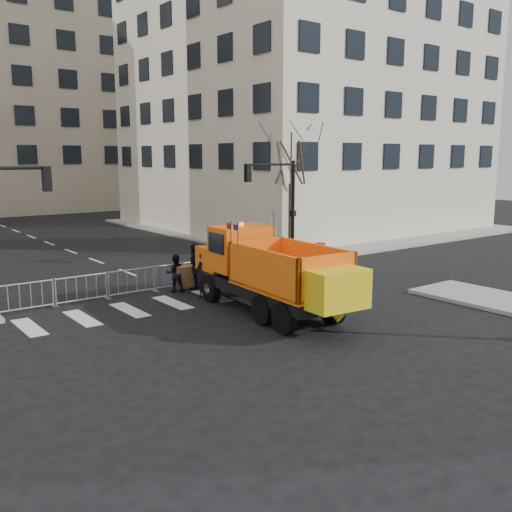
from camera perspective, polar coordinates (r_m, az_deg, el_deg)
ground at (r=18.66m, az=2.95°, el=-7.54°), size 120.00×120.00×0.00m
sidewalk_back at (r=25.51m, az=-9.46°, el=-2.73°), size 64.00×5.00×0.15m
building_right at (r=48.66m, az=4.56°, el=22.21°), size 22.00×22.00×32.00m
traffic_light_right at (r=30.69m, az=3.71°, el=4.47°), size 0.18×0.18×5.40m
crowd_barriers at (r=24.29m, az=-10.06°, el=-2.23°), size 12.60×0.60×1.10m
street_tree at (r=31.82m, az=3.51°, el=6.56°), size 3.00×3.00×7.50m
plow_truck at (r=20.35m, az=1.49°, el=-1.42°), size 3.32×9.41×3.59m
cop_a at (r=23.03m, az=-5.40°, el=-1.85°), size 0.78×0.65×1.83m
cop_b at (r=24.01m, az=-8.08°, el=-1.71°), size 0.96×0.88×1.60m
cop_c at (r=24.27m, az=-6.13°, el=-1.06°), size 1.13×1.21×2.00m
newspaper_box at (r=29.40m, az=6.40°, el=0.25°), size 0.57×0.54×1.10m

